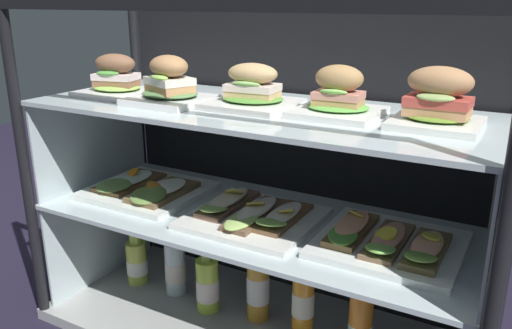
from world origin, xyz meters
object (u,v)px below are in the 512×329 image
object	(u,v)px
juice_bottle_near_post	(137,261)
juice_bottle_front_middle	(360,325)
plated_roll_sandwich_mid_right	(253,92)
open_sandwich_tray_far_right	(387,241)
plated_roll_sandwich_left_of_center	(438,103)
juice_bottle_front_fourth	(303,302)
juice_bottle_front_second	(175,266)
juice_bottle_front_left_end	(208,284)
plated_roll_sandwich_center	(338,98)
open_sandwich_tray_near_left_corner	(145,189)
juice_bottle_back_right	(258,286)
plated_roll_sandwich_far_left	(116,80)
plated_roll_sandwich_mid_left	(169,86)
open_sandwich_tray_near_right_corner	(252,214)

from	to	relation	value
juice_bottle_near_post	juice_bottle_front_middle	size ratio (longest dim) A/B	0.85
plated_roll_sandwich_mid_right	open_sandwich_tray_far_right	size ratio (longest dim) A/B	0.63
plated_roll_sandwich_left_of_center	juice_bottle_front_fourth	distance (m)	0.65
juice_bottle_front_second	juice_bottle_front_left_end	size ratio (longest dim) A/B	1.07
plated_roll_sandwich_mid_right	plated_roll_sandwich_center	world-z (taller)	plated_roll_sandwich_center
open_sandwich_tray_near_left_corner	juice_bottle_back_right	xyz separation A→B (m)	(0.36, 0.05, -0.25)
plated_roll_sandwich_left_of_center	open_sandwich_tray_near_left_corner	distance (m)	0.86
plated_roll_sandwich_mid_right	plated_roll_sandwich_far_left	bearing A→B (deg)	-175.25
plated_roll_sandwich_left_of_center	plated_roll_sandwich_mid_left	bearing A→B (deg)	-173.71
open_sandwich_tray_near_right_corner	juice_bottle_near_post	size ratio (longest dim) A/B	1.62
open_sandwich_tray_near_left_corner	juice_bottle_near_post	xyz separation A→B (m)	(-0.09, 0.03, -0.27)
juice_bottle_front_fourth	juice_bottle_back_right	bearing A→B (deg)	174.44
open_sandwich_tray_near_left_corner	juice_bottle_front_middle	world-z (taller)	open_sandwich_tray_near_left_corner
plated_roll_sandwich_mid_right	juice_bottle_near_post	bearing A→B (deg)	177.80
plated_roll_sandwich_mid_left	juice_bottle_back_right	bearing A→B (deg)	25.39
open_sandwich_tray_far_right	juice_bottle_front_middle	size ratio (longest dim) A/B	1.37
plated_roll_sandwich_far_left	plated_roll_sandwich_mid_left	distance (m)	0.21
plated_roll_sandwich_far_left	juice_bottle_back_right	bearing A→B (deg)	9.23
plated_roll_sandwich_center	juice_bottle_front_fourth	size ratio (longest dim) A/B	0.78
plated_roll_sandwich_far_left	open_sandwich_tray_near_right_corner	bearing A→B (deg)	1.20
juice_bottle_front_second	juice_bottle_front_fourth	distance (m)	0.44
open_sandwich_tray_near_left_corner	juice_bottle_front_middle	size ratio (longest dim) A/B	1.37
plated_roll_sandwich_left_of_center	juice_bottle_front_second	xyz separation A→B (m)	(-0.74, 0.02, -0.59)
juice_bottle_back_right	juice_bottle_front_middle	distance (m)	0.31
plated_roll_sandwich_left_of_center	plated_roll_sandwich_center	bearing A→B (deg)	179.24
juice_bottle_front_second	plated_roll_sandwich_center	bearing A→B (deg)	-2.14
plated_roll_sandwich_center	juice_bottle_back_right	distance (m)	0.61
plated_roll_sandwich_far_left	juice_bottle_near_post	xyz separation A→B (m)	(-0.03, 0.05, -0.59)
open_sandwich_tray_far_right	juice_bottle_front_fourth	distance (m)	0.33
open_sandwich_tray_far_right	plated_roll_sandwich_left_of_center	bearing A→B (deg)	13.51
plated_roll_sandwich_mid_right	plated_roll_sandwich_left_of_center	xyz separation A→B (m)	(0.44, 0.01, 0.01)
juice_bottle_front_left_end	juice_bottle_front_middle	distance (m)	0.46
juice_bottle_front_fourth	juice_bottle_front_middle	distance (m)	0.16
plated_roll_sandwich_left_of_center	juice_bottle_near_post	world-z (taller)	plated_roll_sandwich_left_of_center
juice_bottle_back_right	plated_roll_sandwich_left_of_center	bearing A→B (deg)	-3.36
open_sandwich_tray_far_right	juice_bottle_back_right	world-z (taller)	open_sandwich_tray_far_right
plated_roll_sandwich_mid_right	juice_bottle_front_middle	xyz separation A→B (m)	(0.31, 0.01, -0.57)
plated_roll_sandwich_mid_left	juice_bottle_near_post	world-z (taller)	plated_roll_sandwich_mid_left
plated_roll_sandwich_mid_right	juice_bottle_back_right	xyz separation A→B (m)	(-0.00, 0.03, -0.56)
plated_roll_sandwich_mid_left	juice_bottle_front_middle	xyz separation A→B (m)	(0.52, 0.07, -0.58)
plated_roll_sandwich_far_left	plated_roll_sandwich_center	distance (m)	0.64
plated_roll_sandwich_mid_left	open_sandwich_tray_far_right	bearing A→B (deg)	5.30
open_sandwich_tray_near_left_corner	juice_bottle_near_post	bearing A→B (deg)	159.54
plated_roll_sandwich_mid_right	juice_bottle_front_second	distance (m)	0.65
plated_roll_sandwich_mid_left	plated_roll_sandwich_mid_right	world-z (taller)	plated_roll_sandwich_mid_left
plated_roll_sandwich_mid_right	plated_roll_sandwich_left_of_center	distance (m)	0.44
plated_roll_sandwich_left_of_center	open_sandwich_tray_near_right_corner	size ratio (longest dim) A/B	0.56
juice_bottle_near_post	plated_roll_sandwich_mid_left	bearing A→B (deg)	-19.07
open_sandwich_tray_near_right_corner	open_sandwich_tray_far_right	world-z (taller)	same
juice_bottle_front_left_end	plated_roll_sandwich_mid_left	bearing A→B (deg)	-130.15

